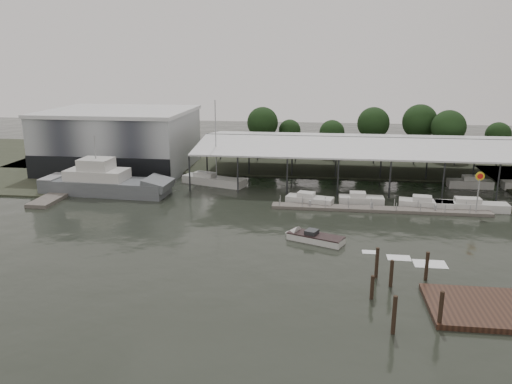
# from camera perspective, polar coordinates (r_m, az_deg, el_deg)

# --- Properties ---
(ground) EXTENTS (200.00, 200.00, 0.00)m
(ground) POSITION_cam_1_polar(r_m,az_deg,el_deg) (57.43, -0.10, -4.53)
(ground) COLOR black
(ground) RESTS_ON ground
(land_strip_far) EXTENTS (140.00, 30.00, 0.30)m
(land_strip_far) POSITION_cam_1_polar(r_m,az_deg,el_deg) (97.77, 3.14, 3.80)
(land_strip_far) COLOR #353A2C
(land_strip_far) RESTS_ON ground
(land_strip_west) EXTENTS (20.00, 40.00, 0.30)m
(land_strip_west) POSITION_cam_1_polar(r_m,az_deg,el_deg) (97.87, -21.53, 2.76)
(land_strip_west) COLOR #353A2C
(land_strip_west) RESTS_ON ground
(storage_warehouse) EXTENTS (24.50, 20.50, 10.50)m
(storage_warehouse) POSITION_cam_1_polar(r_m,az_deg,el_deg) (91.70, -15.24, 5.82)
(storage_warehouse) COLOR #A2A9AD
(storage_warehouse) RESTS_ON ground
(covered_boat_shed) EXTENTS (58.24, 24.00, 6.96)m
(covered_boat_shed) POSITION_cam_1_polar(r_m,az_deg,el_deg) (83.24, 14.24, 5.57)
(covered_boat_shed) COLOR silver
(covered_boat_shed) RESTS_ON ground
(trawler_dock) EXTENTS (3.00, 18.00, 0.50)m
(trawler_dock) POSITION_cam_1_polar(r_m,az_deg,el_deg) (79.45, -20.66, 0.26)
(trawler_dock) COLOR #615D55
(trawler_dock) RESTS_ON ground
(floating_dock) EXTENTS (28.00, 2.00, 1.40)m
(floating_dock) POSITION_cam_1_polar(r_m,az_deg,el_deg) (66.88, 13.90, -1.93)
(floating_dock) COLOR #615D55
(floating_dock) RESTS_ON ground
(shell_fuel_sign) EXTENTS (1.10, 0.18, 5.55)m
(shell_fuel_sign) POSITION_cam_1_polar(r_m,az_deg,el_deg) (68.39, 24.14, 0.78)
(shell_fuel_sign) COLOR #979A9D
(shell_fuel_sign) RESTS_ON ground
(grey_trawler) EXTENTS (19.45, 6.18, 8.84)m
(grey_trawler) POSITION_cam_1_polar(r_m,az_deg,el_deg) (75.95, -16.79, 0.98)
(grey_trawler) COLOR slate
(grey_trawler) RESTS_ON ground
(white_sailboat) EXTENTS (10.57, 5.79, 13.37)m
(white_sailboat) POSITION_cam_1_polar(r_m,az_deg,el_deg) (78.48, -4.95, 1.33)
(white_sailboat) COLOR silver
(white_sailboat) RESTS_ON ground
(speedboat_underway) EXTENTS (16.89, 8.34, 2.00)m
(speedboat_underway) POSITION_cam_1_polar(r_m,az_deg,el_deg) (54.83, 6.28, -5.16)
(speedboat_underway) COLOR silver
(speedboat_underway) RESTS_ON ground
(moored_cruiser_0) EXTENTS (6.65, 3.67, 1.70)m
(moored_cruiser_0) POSITION_cam_1_polar(r_m,az_deg,el_deg) (68.14, 6.10, -0.88)
(moored_cruiser_0) COLOR silver
(moored_cruiser_0) RESTS_ON ground
(moored_cruiser_1) EXTENTS (6.01, 2.27, 1.70)m
(moored_cruiser_1) POSITION_cam_1_polar(r_m,az_deg,el_deg) (69.31, 11.87, -0.85)
(moored_cruiser_1) COLOR silver
(moored_cruiser_1) RESTS_ON ground
(moored_cruiser_2) EXTENTS (7.11, 3.17, 1.70)m
(moored_cruiser_2) POSITION_cam_1_polar(r_m,az_deg,el_deg) (69.68, 18.76, -1.26)
(moored_cruiser_2) COLOR silver
(moored_cruiser_2) RESTS_ON ground
(moored_cruiser_3) EXTENTS (9.23, 2.44, 1.70)m
(moored_cruiser_3) POSITION_cam_1_polar(r_m,az_deg,el_deg) (70.84, 23.32, -1.45)
(moored_cruiser_3) COLOR silver
(moored_cruiser_3) RESTS_ON ground
(mooring_pilings) EXTENTS (5.48, 9.95, 3.58)m
(mooring_pilings) POSITION_cam_1_polar(r_m,az_deg,el_deg) (43.37, 16.18, -10.47)
(mooring_pilings) COLOR #302218
(mooring_pilings) RESTS_ON ground
(horizon_tree_line) EXTENTS (65.90, 10.82, 10.35)m
(horizon_tree_line) POSITION_cam_1_polar(r_m,az_deg,el_deg) (103.91, 16.98, 7.15)
(horizon_tree_line) COLOR #322216
(horizon_tree_line) RESTS_ON ground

